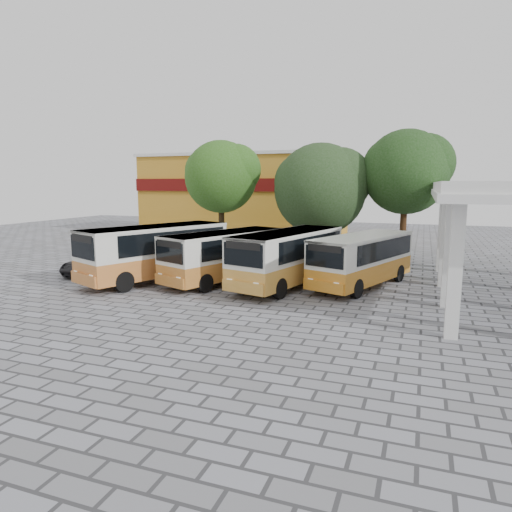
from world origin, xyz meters
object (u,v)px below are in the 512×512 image
at_px(bus_centre_right, 288,255).
at_px(bus_far_left, 156,249).
at_px(bus_far_right, 362,257).
at_px(bus_centre_left, 225,253).
at_px(parked_car, 93,263).

bearing_deg(bus_centre_right, bus_far_left, -156.31).
bearing_deg(bus_far_right, bus_centre_left, -148.69).
bearing_deg(bus_centre_left, bus_far_right, 32.39).
relative_size(bus_centre_left, bus_centre_right, 0.97).
xyz_separation_m(bus_far_left, bus_far_right, (10.88, 2.42, -0.20)).
height_order(bus_far_left, bus_centre_right, bus_far_left).
xyz_separation_m(bus_centre_left, bus_far_right, (7.15, 1.41, -0.03)).
relative_size(bus_centre_right, bus_far_right, 1.06).
distance_m(bus_centre_left, bus_far_right, 7.28).
xyz_separation_m(bus_far_left, parked_car, (-4.69, 0.45, -1.14)).
distance_m(bus_far_left, bus_centre_left, 3.87).
bearing_deg(bus_centre_left, bus_far_left, -143.57).
bearing_deg(parked_car, bus_far_right, 2.02).
height_order(bus_far_left, bus_far_right, bus_far_left).
relative_size(bus_far_left, bus_centre_right, 1.07).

